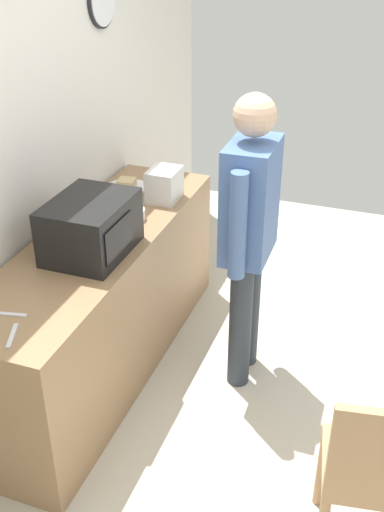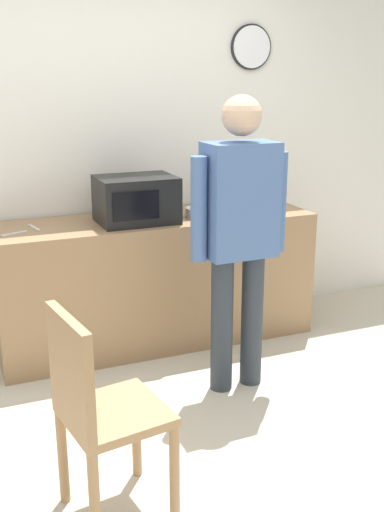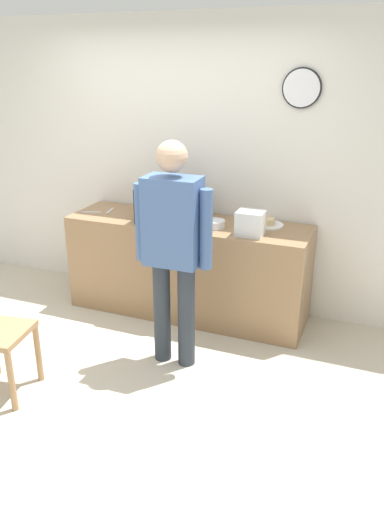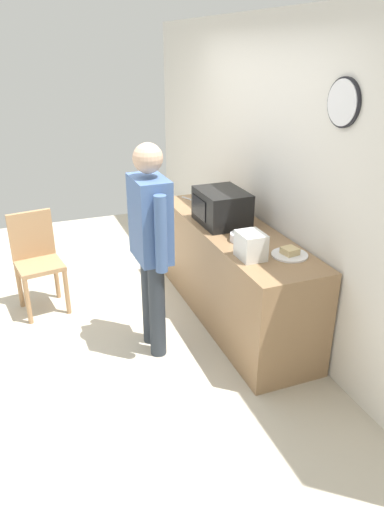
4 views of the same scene
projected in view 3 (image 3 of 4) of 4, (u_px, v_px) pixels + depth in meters
The scene contains 10 objects.
ground_plane at pixel (98, 375), 3.80m from camera, with size 6.00×6.00×0.00m, color beige.
back_wall at pixel (181, 164), 4.72m from camera, with size 5.40×0.13×2.60m.
kitchen_counter at pixel (188, 268), 4.62m from camera, with size 2.17×0.62×0.88m, color #93704C.
microwave at pixel (169, 205), 4.41m from camera, with size 0.50×0.39×0.30m.
sandwich_plate at pixel (267, 224), 4.33m from camera, with size 0.28×0.28×0.07m.
salad_bowl at pixel (215, 224), 4.28m from camera, with size 0.17×0.17×0.06m, color white.
toaster at pixel (250, 223), 4.07m from camera, with size 0.22×0.18×0.20m, color silver.
fork_utensil at pixel (110, 211), 4.76m from camera, with size 0.17×0.02×0.01m, color silver.
spoon_utensil at pixel (92, 212), 4.71m from camera, with size 0.17×0.02×0.01m, color silver.
person_standing at pixel (173, 241), 3.64m from camera, with size 0.59×0.25×1.71m.
Camera 3 is at (1.85, -2.73, 2.21)m, focal length 35.60 mm.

